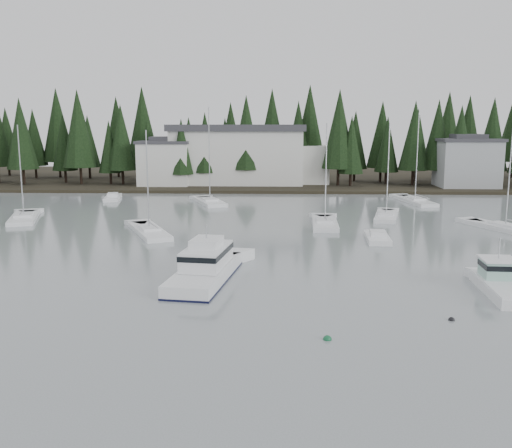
{
  "coord_description": "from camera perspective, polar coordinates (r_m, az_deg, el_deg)",
  "views": [
    {
      "loc": [
        2.34,
        -24.34,
        11.47
      ],
      "look_at": [
        0.49,
        26.73,
        2.5
      ],
      "focal_mm": 40.0,
      "sensor_mm": 36.0,
      "label": 1
    }
  ],
  "objects": [
    {
      "name": "mooring_buoy_green",
      "position": [
        31.62,
        7.15,
        -11.39
      ],
      "size": [
        0.48,
        0.48,
        0.48
      ],
      "primitive_type": "sphere",
      "color": "#145933",
      "rests_on": "ground"
    },
    {
      "name": "house_west",
      "position": [
        105.54,
        -9.1,
        6.13
      ],
      "size": [
        9.54,
        7.42,
        8.75
      ],
      "color": "silver",
      "rests_on": "ground"
    },
    {
      "name": "runabout_1",
      "position": [
        58.19,
        12.06,
        -1.5
      ],
      "size": [
        2.53,
        5.73,
        1.42
      ],
      "rotation": [
        0.0,
        0.0,
        1.51
      ],
      "color": "white",
      "rests_on": "ground"
    },
    {
      "name": "mooring_buoy_dark",
      "position": [
        36.17,
        18.96,
        -9.09
      ],
      "size": [
        0.39,
        0.39,
        0.39
      ],
      "primitive_type": "sphere",
      "color": "black",
      "rests_on": "ground"
    },
    {
      "name": "cabin_cruiser_center",
      "position": [
        42.9,
        -5.05,
        -4.61
      ],
      "size": [
        4.91,
        11.41,
        4.74
      ],
      "rotation": [
        0.0,
        0.0,
        1.43
      ],
      "color": "white",
      "rests_on": "ground"
    },
    {
      "name": "sailboat_4",
      "position": [
        66.01,
        6.9,
        -0.07
      ],
      "size": [
        3.23,
        9.61,
        12.14
      ],
      "rotation": [
        0.0,
        0.0,
        1.53
      ],
      "color": "white",
      "rests_on": "ground"
    },
    {
      "name": "house_east_a",
      "position": [
        107.94,
        20.35,
        5.85
      ],
      "size": [
        10.6,
        8.48,
        9.25
      ],
      "color": "#999EA0",
      "rests_on": "ground"
    },
    {
      "name": "sailboat_9",
      "position": [
        68.07,
        23.66,
        -0.52
      ],
      "size": [
        6.59,
        10.59,
        14.58
      ],
      "rotation": [
        0.0,
        0.0,
        2.0
      ],
      "color": "white",
      "rests_on": "ground"
    },
    {
      "name": "sailboat_1",
      "position": [
        83.88,
        -4.63,
        2.12
      ],
      "size": [
        5.99,
        9.74,
        14.46
      ],
      "rotation": [
        0.0,
        0.0,
        1.93
      ],
      "color": "white",
      "rests_on": "ground"
    },
    {
      "name": "sailboat_7",
      "position": [
        74.77,
        -22.18,
        0.43
      ],
      "size": [
        5.83,
        10.26,
        11.95
      ],
      "rotation": [
        0.0,
        0.0,
        1.89
      ],
      "color": "white",
      "rests_on": "ground"
    },
    {
      "name": "ground",
      "position": [
        27.01,
        -3.2,
        -15.19
      ],
      "size": [
        260.0,
        260.0,
        0.0
      ],
      "primitive_type": "plane",
      "color": "gray",
      "rests_on": "ground"
    },
    {
      "name": "sailboat_8",
      "position": [
        72.46,
        12.89,
        0.65
      ],
      "size": [
        4.52,
        9.4,
        12.1
      ],
      "rotation": [
        0.0,
        0.0,
        1.34
      ],
      "color": "white",
      "rests_on": "ground"
    },
    {
      "name": "sailboat_3",
      "position": [
        61.7,
        -10.63,
        -0.88
      ],
      "size": [
        6.82,
        10.72,
        11.43
      ],
      "rotation": [
        0.0,
        0.0,
        2.0
      ],
      "color": "white",
      "rests_on": "ground"
    },
    {
      "name": "harbor_inn",
      "position": [
        106.96,
        -0.78,
        6.9
      ],
      "size": [
        29.5,
        11.5,
        10.9
      ],
      "color": "silver",
      "rests_on": "ground"
    },
    {
      "name": "far_shore_land",
      "position": [
        121.9,
        0.96,
        4.55
      ],
      "size": [
        240.0,
        54.0,
        1.0
      ],
      "primitive_type": "cube",
      "color": "black",
      "rests_on": "ground"
    },
    {
      "name": "lobster_boat_teal",
      "position": [
        42.98,
        23.39,
        -5.68
      ],
      "size": [
        3.07,
        7.62,
        4.15
      ],
      "rotation": [
        0.0,
        0.0,
        1.51
      ],
      "color": "white",
      "rests_on": "ground"
    },
    {
      "name": "conifer_treeline",
      "position": [
        110.96,
        0.85,
        4.02
      ],
      "size": [
        200.0,
        22.0,
        20.0
      ],
      "primitive_type": null,
      "color": "black",
      "rests_on": "ground"
    },
    {
      "name": "runabout_3",
      "position": [
        90.78,
        -14.13,
        2.48
      ],
      "size": [
        3.3,
        6.82,
        1.42
      ],
      "rotation": [
        0.0,
        0.0,
        1.74
      ],
      "color": "white",
      "rests_on": "ground"
    },
    {
      "name": "sailboat_5",
      "position": [
        87.98,
        15.6,
        2.14
      ],
      "size": [
        4.36,
        11.27,
        13.81
      ],
      "rotation": [
        0.0,
        0.0,
        1.73
      ],
      "color": "white",
      "rests_on": "ground"
    }
  ]
}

